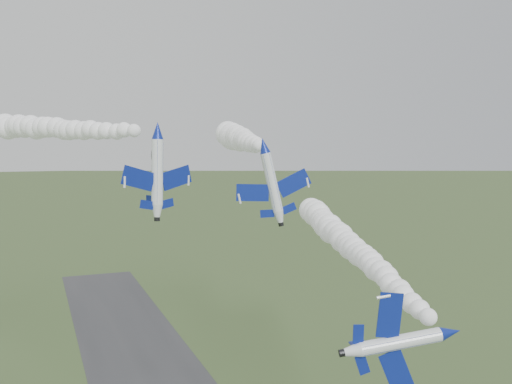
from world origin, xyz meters
The scene contains 6 objects.
jet_lead centered at (14.16, -11.34, 30.41)m, with size 5.42×11.42×9.45m.
smoke_trail_jet_lead centered at (25.05, 24.89, 31.81)m, with size 5.24×70.61×5.24m, color white, non-canonical shape.
jet_pair_left centered at (-6.11, 19.72, 49.38)m, with size 10.49×11.97×3.12m.
smoke_trail_jet_pair_left centered at (-20.45, 48.91, 50.30)m, with size 4.66×58.45×4.66m, color white, non-canonical shape.
jet_pair_right centered at (7.96, 18.78, 47.48)m, with size 10.20×12.20×3.57m.
smoke_trail_jet_pair_right centered at (15.64, 49.55, 48.59)m, with size 5.67×58.17×5.67m, color white, non-canonical shape.
Camera 1 is at (-21.24, -52.10, 47.71)m, focal length 40.00 mm.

